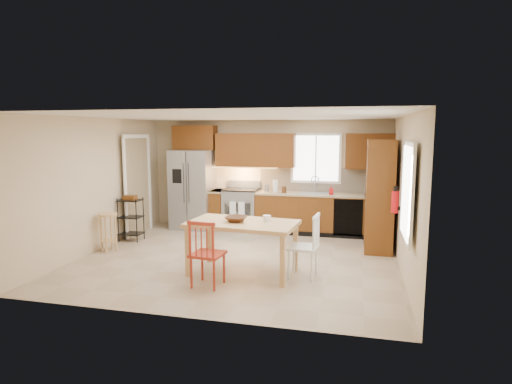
{
  "coord_description": "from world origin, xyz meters",
  "views": [
    {
      "loc": [
        2.02,
        -7.09,
        2.25
      ],
      "look_at": [
        0.23,
        0.4,
        1.15
      ],
      "focal_mm": 30.0,
      "sensor_mm": 36.0,
      "label": 1
    }
  ],
  "objects_px": {
    "chair_white": "(303,246)",
    "pantry": "(379,195)",
    "range_stove": "(241,210)",
    "dining_table": "(243,248)",
    "fire_extinguisher": "(395,202)",
    "table_bowl": "(236,222)",
    "refrigerator": "(193,189)",
    "chair_red": "(208,253)",
    "bar_stool": "(108,232)",
    "table_jar": "(267,220)",
    "utility_cart": "(131,219)",
    "soap_bottle": "(331,190)"
  },
  "relations": [
    {
      "from": "refrigerator",
      "to": "table_jar",
      "type": "relative_size",
      "value": 11.72
    },
    {
      "from": "bar_stool",
      "to": "refrigerator",
      "type": "bearing_deg",
      "value": 58.47
    },
    {
      "from": "refrigerator",
      "to": "chair_white",
      "type": "height_order",
      "value": "refrigerator"
    },
    {
      "from": "table_jar",
      "to": "bar_stool",
      "type": "distance_m",
      "value": 3.23
    },
    {
      "from": "utility_cart",
      "to": "dining_table",
      "type": "bearing_deg",
      "value": -28.95
    },
    {
      "from": "table_bowl",
      "to": "bar_stool",
      "type": "xyz_separation_m",
      "value": [
        -2.68,
        0.62,
        -0.47
      ]
    },
    {
      "from": "pantry",
      "to": "table_bowl",
      "type": "relative_size",
      "value": 6.16
    },
    {
      "from": "chair_red",
      "to": "chair_white",
      "type": "xyz_separation_m",
      "value": [
        1.3,
        0.7,
        0.0
      ]
    },
    {
      "from": "range_stove",
      "to": "fire_extinguisher",
      "type": "xyz_separation_m",
      "value": [
        3.18,
        -2.04,
        0.64
      ]
    },
    {
      "from": "table_bowl",
      "to": "bar_stool",
      "type": "height_order",
      "value": "table_bowl"
    },
    {
      "from": "soap_bottle",
      "to": "bar_stool",
      "type": "bearing_deg",
      "value": -150.81
    },
    {
      "from": "range_stove",
      "to": "pantry",
      "type": "xyz_separation_m",
      "value": [
        2.98,
        -0.99,
        0.59
      ]
    },
    {
      "from": "soap_bottle",
      "to": "bar_stool",
      "type": "relative_size",
      "value": 0.26
    },
    {
      "from": "fire_extinguisher",
      "to": "chair_white",
      "type": "relative_size",
      "value": 0.36
    },
    {
      "from": "chair_white",
      "to": "pantry",
      "type": "bearing_deg",
      "value": -26.98
    },
    {
      "from": "refrigerator",
      "to": "bar_stool",
      "type": "relative_size",
      "value": 2.5
    },
    {
      "from": "table_jar",
      "to": "bar_stool",
      "type": "height_order",
      "value": "table_jar"
    },
    {
      "from": "pantry",
      "to": "table_jar",
      "type": "bearing_deg",
      "value": -134.0
    },
    {
      "from": "pantry",
      "to": "chair_white",
      "type": "relative_size",
      "value": 2.12
    },
    {
      "from": "refrigerator",
      "to": "soap_bottle",
      "type": "relative_size",
      "value": 9.53
    },
    {
      "from": "pantry",
      "to": "bar_stool",
      "type": "bearing_deg",
      "value": -164.98
    },
    {
      "from": "range_stove",
      "to": "dining_table",
      "type": "xyz_separation_m",
      "value": [
        0.83,
        -2.93,
        -0.05
      ]
    },
    {
      "from": "refrigerator",
      "to": "dining_table",
      "type": "distance_m",
      "value": 3.53
    },
    {
      "from": "fire_extinguisher",
      "to": "table_bowl",
      "type": "bearing_deg",
      "value": -159.92
    },
    {
      "from": "range_stove",
      "to": "dining_table",
      "type": "relative_size",
      "value": 0.55
    },
    {
      "from": "pantry",
      "to": "chair_white",
      "type": "bearing_deg",
      "value": -122.25
    },
    {
      "from": "table_jar",
      "to": "pantry",
      "type": "bearing_deg",
      "value": 46.0
    },
    {
      "from": "range_stove",
      "to": "chair_red",
      "type": "height_order",
      "value": "chair_red"
    },
    {
      "from": "bar_stool",
      "to": "fire_extinguisher",
      "type": "bearing_deg",
      "value": -8.89
    },
    {
      "from": "refrigerator",
      "to": "dining_table",
      "type": "height_order",
      "value": "refrigerator"
    },
    {
      "from": "bar_stool",
      "to": "utility_cart",
      "type": "relative_size",
      "value": 0.81
    },
    {
      "from": "range_stove",
      "to": "chair_white",
      "type": "bearing_deg",
      "value": -58.25
    },
    {
      "from": "refrigerator",
      "to": "pantry",
      "type": "xyz_separation_m",
      "value": [
        4.13,
        -0.93,
        0.14
      ]
    },
    {
      "from": "dining_table",
      "to": "table_bowl",
      "type": "height_order",
      "value": "table_bowl"
    },
    {
      "from": "soap_bottle",
      "to": "table_jar",
      "type": "distance_m",
      "value": 2.87
    },
    {
      "from": "chair_red",
      "to": "chair_white",
      "type": "bearing_deg",
      "value": 33.57
    },
    {
      "from": "fire_extinguisher",
      "to": "dining_table",
      "type": "distance_m",
      "value": 2.6
    },
    {
      "from": "range_stove",
      "to": "chair_white",
      "type": "relative_size",
      "value": 0.93
    },
    {
      "from": "soap_bottle",
      "to": "table_jar",
      "type": "relative_size",
      "value": 1.23
    },
    {
      "from": "refrigerator",
      "to": "table_bowl",
      "type": "xyz_separation_m",
      "value": [
        1.88,
        -2.87,
        -0.08
      ]
    },
    {
      "from": "soap_bottle",
      "to": "chair_white",
      "type": "height_order",
      "value": "soap_bottle"
    },
    {
      "from": "fire_extinguisher",
      "to": "table_bowl",
      "type": "xyz_separation_m",
      "value": [
        -2.45,
        -0.9,
        -0.27
      ]
    },
    {
      "from": "range_stove",
      "to": "dining_table",
      "type": "bearing_deg",
      "value": -74.13
    },
    {
      "from": "range_stove",
      "to": "utility_cart",
      "type": "height_order",
      "value": "range_stove"
    },
    {
      "from": "fire_extinguisher",
      "to": "table_bowl",
      "type": "relative_size",
      "value": 1.06
    },
    {
      "from": "fire_extinguisher",
      "to": "pantry",
      "type": "bearing_deg",
      "value": 100.78
    },
    {
      "from": "refrigerator",
      "to": "chair_white",
      "type": "relative_size",
      "value": 1.84
    },
    {
      "from": "refrigerator",
      "to": "utility_cart",
      "type": "xyz_separation_m",
      "value": [
        -0.8,
        -1.42,
        -0.46
      ]
    },
    {
      "from": "refrigerator",
      "to": "table_jar",
      "type": "bearing_deg",
      "value": -49.63
    },
    {
      "from": "refrigerator",
      "to": "bar_stool",
      "type": "xyz_separation_m",
      "value": [
        -0.8,
        -2.25,
        -0.55
      ]
    }
  ]
}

